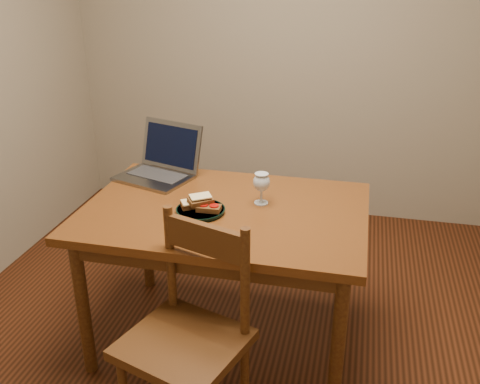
% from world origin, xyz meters
% --- Properties ---
extents(floor, '(3.20, 3.20, 0.02)m').
position_xyz_m(floor, '(0.00, 0.00, -0.01)').
color(floor, black).
rests_on(floor, ground).
extents(back_wall, '(3.20, 0.02, 2.60)m').
position_xyz_m(back_wall, '(0.00, 1.61, 1.30)').
color(back_wall, gray).
rests_on(back_wall, floor).
extents(front_wall, '(3.20, 0.02, 2.60)m').
position_xyz_m(front_wall, '(0.00, -1.61, 1.30)').
color(front_wall, gray).
rests_on(front_wall, floor).
extents(table, '(1.30, 0.90, 0.74)m').
position_xyz_m(table, '(-0.07, -0.03, 0.65)').
color(table, '#4A260C').
rests_on(table, floor).
extents(chair, '(0.54, 0.53, 0.46)m').
position_xyz_m(chair, '(-0.07, -0.62, 0.50)').
color(chair, '#35180B').
rests_on(chair, floor).
extents(plate, '(0.22, 0.22, 0.02)m').
position_xyz_m(plate, '(-0.17, -0.10, 0.75)').
color(plate, black).
rests_on(plate, table).
extents(sandwich_cheese, '(0.13, 0.11, 0.03)m').
position_xyz_m(sandwich_cheese, '(-0.21, -0.09, 0.78)').
color(sandwich_cheese, '#381E0C').
rests_on(sandwich_cheese, plate).
extents(sandwich_tomato, '(0.11, 0.07, 0.03)m').
position_xyz_m(sandwich_tomato, '(-0.13, -0.12, 0.78)').
color(sandwich_tomato, '#381E0C').
rests_on(sandwich_tomato, plate).
extents(sandwich_top, '(0.13, 0.12, 0.03)m').
position_xyz_m(sandwich_top, '(-0.17, -0.10, 0.80)').
color(sandwich_top, '#381E0C').
rests_on(sandwich_top, plate).
extents(milk_glass, '(0.08, 0.08, 0.15)m').
position_xyz_m(milk_glass, '(0.08, 0.05, 0.82)').
color(milk_glass, white).
rests_on(milk_glass, table).
extents(laptop, '(0.45, 0.43, 0.27)m').
position_xyz_m(laptop, '(-0.50, 0.29, 0.81)').
color(laptop, slate).
rests_on(laptop, table).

